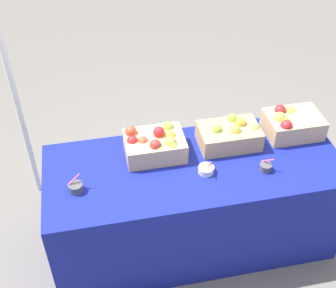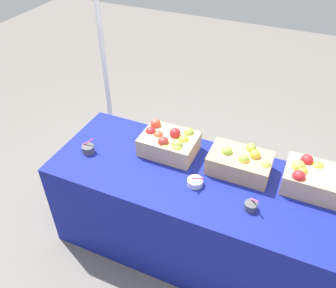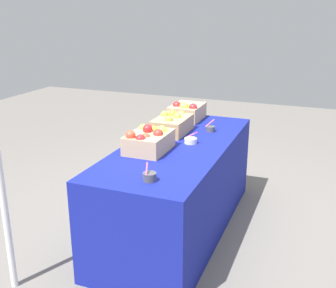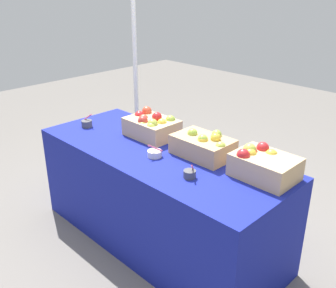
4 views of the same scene
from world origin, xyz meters
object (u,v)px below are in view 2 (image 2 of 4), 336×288
object	(u,v)px
apple_crate_right	(169,143)
sample_bowl_mid	(251,206)
tent_pole	(103,56)
sample_bowl_far	(195,182)
sample_bowl_near	(88,149)
apple_crate_left	(313,178)
apple_crate_middle	(240,162)

from	to	relation	value
apple_crate_right	sample_bowl_mid	bearing A→B (deg)	-23.81
sample_bowl_mid	tent_pole	size ratio (longest dim) A/B	0.05
sample_bowl_mid	sample_bowl_far	bearing A→B (deg)	171.42
sample_bowl_near	sample_bowl_far	size ratio (longest dim) A/B	1.04
apple_crate_right	sample_bowl_mid	distance (m)	0.71
apple_crate_right	sample_bowl_near	distance (m)	0.57
apple_crate_right	tent_pole	world-z (taller)	tent_pole
apple_crate_left	apple_crate_right	bearing A→B (deg)	-177.91
apple_crate_middle	apple_crate_right	world-z (taller)	apple_crate_right
apple_crate_right	apple_crate_middle	bearing A→B (deg)	0.87
tent_pole	sample_bowl_mid	bearing A→B (deg)	-30.13
apple_crate_middle	sample_bowl_far	xyz separation A→B (m)	(-0.22, -0.24, -0.05)
apple_crate_left	sample_bowl_far	world-z (taller)	apple_crate_left
apple_crate_right	sample_bowl_near	xyz separation A→B (m)	(-0.52, -0.23, -0.05)
apple_crate_middle	sample_bowl_near	world-z (taller)	apple_crate_middle
apple_crate_left	sample_bowl_mid	world-z (taller)	apple_crate_left
apple_crate_left	sample_bowl_near	distance (m)	1.49
apple_crate_right	sample_bowl_mid	xyz separation A→B (m)	(0.65, -0.28, -0.06)
sample_bowl_mid	tent_pole	bearing A→B (deg)	149.87
apple_crate_middle	sample_bowl_near	distance (m)	1.05
apple_crate_middle	apple_crate_right	distance (m)	0.50
sample_bowl_near	tent_pole	world-z (taller)	tent_pole
sample_bowl_near	sample_bowl_far	bearing A→B (deg)	-0.01
apple_crate_right	sample_bowl_near	world-z (taller)	apple_crate_right
apple_crate_left	apple_crate_right	world-z (taller)	apple_crate_right
apple_crate_right	sample_bowl_far	bearing A→B (deg)	-39.45
apple_crate_left	apple_crate_middle	bearing A→B (deg)	-176.53
apple_crate_left	apple_crate_middle	distance (m)	0.44
tent_pole	apple_crate_middle	bearing A→B (deg)	-23.22
sample_bowl_near	sample_bowl_far	distance (m)	0.80
apple_crate_left	sample_bowl_mid	xyz separation A→B (m)	(-0.30, -0.32, -0.06)
apple_crate_right	tent_pole	xyz separation A→B (m)	(-0.88, 0.60, 0.23)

